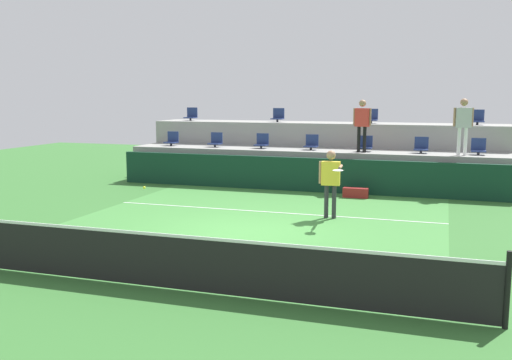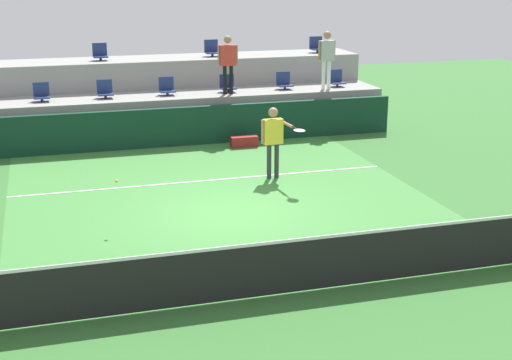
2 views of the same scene
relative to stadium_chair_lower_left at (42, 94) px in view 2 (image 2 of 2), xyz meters
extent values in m
plane|color=#336B2D|center=(3.57, -7.23, -1.46)|extent=(40.00, 40.00, 0.00)
cube|color=#3D7F38|center=(3.57, -6.23, -1.46)|extent=(9.00, 10.00, 0.01)
cube|color=white|center=(3.57, -4.83, -1.46)|extent=(9.00, 0.06, 0.00)
cube|color=black|center=(3.57, -11.23, -1.01)|extent=(10.40, 0.01, 0.87)
cube|color=white|center=(3.57, -11.23, -0.57)|extent=(10.40, 0.02, 0.05)
cube|color=#0F3323|center=(3.57, -1.23, -0.91)|extent=(13.00, 0.16, 1.10)
cube|color=gray|center=(3.57, 0.07, -0.84)|extent=(13.00, 1.80, 1.25)
cube|color=gray|center=(3.57, 1.87, -0.41)|extent=(13.00, 1.80, 2.10)
cylinder|color=#2D2D33|center=(0.00, -0.08, -0.16)|extent=(0.08, 0.08, 0.10)
cube|color=navy|center=(0.00, -0.08, -0.09)|extent=(0.44, 0.40, 0.04)
cube|color=navy|center=(0.00, 0.10, 0.12)|extent=(0.44, 0.04, 0.38)
cylinder|color=#2D2D33|center=(1.75, -0.08, -0.16)|extent=(0.08, 0.08, 0.10)
cube|color=navy|center=(1.75, -0.08, -0.09)|extent=(0.44, 0.40, 0.04)
cube|color=navy|center=(1.75, 0.10, 0.12)|extent=(0.44, 0.04, 0.38)
cylinder|color=#2D2D33|center=(3.54, -0.08, -0.16)|extent=(0.08, 0.08, 0.10)
cube|color=navy|center=(3.54, -0.08, -0.09)|extent=(0.44, 0.40, 0.04)
cube|color=navy|center=(3.54, 0.10, 0.12)|extent=(0.44, 0.04, 0.38)
cylinder|color=#2D2D33|center=(5.38, -0.08, -0.16)|extent=(0.08, 0.08, 0.10)
cube|color=navy|center=(5.38, -0.08, -0.09)|extent=(0.44, 0.40, 0.04)
cube|color=navy|center=(5.38, 0.10, 0.12)|extent=(0.44, 0.04, 0.38)
cylinder|color=#2D2D33|center=(7.17, -0.08, -0.16)|extent=(0.08, 0.08, 0.10)
cube|color=navy|center=(7.17, -0.08, -0.09)|extent=(0.44, 0.40, 0.04)
cube|color=navy|center=(7.17, 0.10, 0.12)|extent=(0.44, 0.04, 0.38)
cylinder|color=#2D2D33|center=(8.90, -0.08, -0.16)|extent=(0.08, 0.08, 0.10)
cube|color=navy|center=(8.90, -0.08, -0.09)|extent=(0.44, 0.40, 0.04)
cube|color=navy|center=(8.90, 0.10, 0.12)|extent=(0.44, 0.04, 0.38)
cylinder|color=#2D2D33|center=(1.82, 1.72, 0.69)|extent=(0.08, 0.08, 0.10)
cube|color=navy|center=(1.82, 1.72, 0.76)|extent=(0.44, 0.40, 0.04)
cube|color=navy|center=(1.82, 1.90, 0.97)|extent=(0.44, 0.04, 0.38)
cylinder|color=#2D2D33|center=(5.33, 1.72, 0.69)|extent=(0.08, 0.08, 0.10)
cube|color=navy|center=(5.33, 1.72, 0.76)|extent=(0.44, 0.40, 0.04)
cube|color=navy|center=(5.33, 1.90, 0.97)|extent=(0.44, 0.04, 0.38)
cylinder|color=#2D2D33|center=(8.91, 1.72, 0.69)|extent=(0.08, 0.08, 0.10)
cube|color=navy|center=(8.91, 1.72, 0.76)|extent=(0.44, 0.40, 0.04)
cube|color=navy|center=(8.91, 1.90, 0.97)|extent=(0.44, 0.04, 0.38)
cylinder|color=#2D2D33|center=(5.10, -5.08, -1.04)|extent=(0.12, 0.12, 0.85)
cylinder|color=#2D2D33|center=(5.29, -5.06, -1.04)|extent=(0.12, 0.12, 0.85)
cube|color=yellow|center=(5.19, -5.07, -0.31)|extent=(0.47, 0.22, 0.60)
sphere|color=#A87A5B|center=(5.19, -5.07, 0.15)|extent=(0.25, 0.25, 0.23)
cylinder|color=#A87A5B|center=(4.93, -5.09, -0.29)|extent=(0.08, 0.08, 0.57)
cylinder|color=#A87A5B|center=(5.48, -5.32, -0.11)|extent=(0.11, 0.54, 0.07)
cylinder|color=black|center=(5.51, -5.69, -0.11)|extent=(0.06, 0.26, 0.04)
ellipsoid|color=silver|center=(5.53, -5.97, -0.11)|extent=(0.28, 0.34, 0.03)
cylinder|color=black|center=(5.20, -0.37, 0.21)|extent=(0.12, 0.12, 0.84)
cylinder|color=black|center=(5.40, -0.39, 0.21)|extent=(0.12, 0.12, 0.84)
cube|color=red|center=(5.30, -0.38, 0.92)|extent=(0.47, 0.23, 0.60)
sphere|color=#A87A5B|center=(5.30, -0.38, 1.38)|extent=(0.25, 0.25, 0.23)
cylinder|color=#A87A5B|center=(5.04, -0.36, 0.94)|extent=(0.08, 0.08, 0.56)
cylinder|color=#A87A5B|center=(5.56, -0.41, 0.94)|extent=(0.08, 0.08, 0.56)
cylinder|color=white|center=(8.30, -0.40, 0.22)|extent=(0.13, 0.13, 0.86)
cylinder|color=white|center=(8.49, -0.36, 0.22)|extent=(0.13, 0.13, 0.86)
cube|color=#B2B2B7|center=(8.40, -0.38, 0.95)|extent=(0.49, 0.27, 0.61)
sphere|color=#A87A5B|center=(8.40, -0.38, 1.42)|extent=(0.28, 0.28, 0.23)
cylinder|color=#A87A5B|center=(8.13, -0.44, 0.97)|extent=(0.08, 0.08, 0.58)
cylinder|color=#A87A5B|center=(8.66, -0.33, 0.97)|extent=(0.08, 0.08, 0.58)
sphere|color=#CCE033|center=(1.25, -7.48, -0.50)|extent=(0.07, 0.07, 0.07)
cube|color=maroon|center=(5.37, -1.88, -1.31)|extent=(0.76, 0.28, 0.30)
camera|label=1|loc=(7.89, -19.23, 1.63)|focal=40.23mm
camera|label=2|loc=(0.01, -21.20, 3.58)|focal=51.40mm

